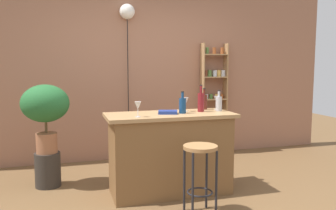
{
  "coord_description": "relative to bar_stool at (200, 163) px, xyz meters",
  "views": [
    {
      "loc": [
        -1.15,
        -3.47,
        1.48
      ],
      "look_at": [
        0.05,
        0.55,
        0.98
      ],
      "focal_mm": 37.88,
      "sensor_mm": 36.0,
      "label": 1
    }
  ],
  "objects": [
    {
      "name": "bottle_vinegar",
      "position": [
        0.39,
        0.87,
        0.51
      ],
      "size": [
        0.07,
        0.07,
        0.26
      ],
      "color": "#5B2319",
      "rests_on": "kitchen_counter"
    },
    {
      "name": "cookbook",
      "position": [
        -0.14,
        0.64,
        0.42
      ],
      "size": [
        0.24,
        0.2,
        0.03
      ],
      "primitive_type": "cube",
      "rotation": [
        0.0,
        0.0,
        -0.3
      ],
      "color": "navy",
      "rests_on": "kitchen_counter"
    },
    {
      "name": "wine_glass_left",
      "position": [
        0.54,
        0.81,
        0.52
      ],
      "size": [
        0.07,
        0.07,
        0.16
      ],
      "color": "silver",
      "rests_on": "kitchen_counter"
    },
    {
      "name": "plant_stool",
      "position": [
        -1.46,
        1.26,
        -0.3
      ],
      "size": [
        0.3,
        0.3,
        0.41
      ],
      "primitive_type": "cylinder",
      "color": "#2D2823",
      "rests_on": "ground"
    },
    {
      "name": "wine_glass_center",
      "position": [
        -0.51,
        0.49,
        0.52
      ],
      "size": [
        0.07,
        0.07,
        0.16
      ],
      "color": "silver",
      "rests_on": "kitchen_counter"
    },
    {
      "name": "potted_plant",
      "position": [
        -1.46,
        1.26,
        0.45
      ],
      "size": [
        0.56,
        0.5,
        0.82
      ],
      "color": "#935B3D",
      "rests_on": "plant_stool"
    },
    {
      "name": "back_wall",
      "position": [
        -0.11,
        2.3,
        0.89
      ],
      "size": [
        6.4,
        0.1,
        2.8
      ],
      "primitive_type": "cube",
      "color": "#9E6B51",
      "rests_on": "ground"
    },
    {
      "name": "pendant_globe_light",
      "position": [
        -0.3,
        2.19,
        1.7
      ],
      "size": [
        0.23,
        0.23,
        2.35
      ],
      "color": "black",
      "rests_on": "ground"
    },
    {
      "name": "spice_shelf",
      "position": [
        1.09,
        2.15,
        0.4
      ],
      "size": [
        0.42,
        0.16,
        1.8
      ],
      "color": "#A87F51",
      "rests_on": "ground"
    },
    {
      "name": "bar_stool",
      "position": [
        0.0,
        0.0,
        0.0
      ],
      "size": [
        0.33,
        0.33,
        0.69
      ],
      "color": "black",
      "rests_on": "ground"
    },
    {
      "name": "ground",
      "position": [
        -0.11,
        0.35,
        -0.51
      ],
      "size": [
        12.0,
        12.0,
        0.0
      ],
      "primitive_type": "plane",
      "color": "brown"
    },
    {
      "name": "bottle_olive_oil",
      "position": [
        0.5,
        0.68,
        0.5
      ],
      "size": [
        0.07,
        0.07,
        0.25
      ],
      "color": "#B2B2B7",
      "rests_on": "kitchen_counter"
    },
    {
      "name": "kitchen_counter",
      "position": [
        -0.11,
        0.65,
        -0.05
      ],
      "size": [
        1.44,
        0.61,
        0.92
      ],
      "color": "brown",
      "rests_on": "ground"
    },
    {
      "name": "bottle_spirits_clear",
      "position": [
        0.03,
        0.62,
        0.5
      ],
      "size": [
        0.08,
        0.08,
        0.25
      ],
      "color": "navy",
      "rests_on": "kitchen_counter"
    },
    {
      "name": "bottle_wine_red",
      "position": [
        0.28,
        0.69,
        0.53
      ],
      "size": [
        0.08,
        0.08,
        0.31
      ],
      "color": "maroon",
      "rests_on": "kitchen_counter"
    },
    {
      "name": "wine_glass_right",
      "position": [
        0.11,
        0.76,
        0.52
      ],
      "size": [
        0.07,
        0.07,
        0.16
      ],
      "color": "silver",
      "rests_on": "kitchen_counter"
    }
  ]
}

